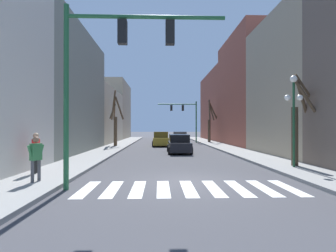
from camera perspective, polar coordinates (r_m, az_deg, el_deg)
ground_plane at (r=10.66m, az=3.83°, el=-12.11°), size 240.00×240.00×0.00m
sidewalk_left at (r=11.63m, az=-26.77°, el=-10.70°), size 2.61×90.00×0.15m
sidewalk_right at (r=12.63m, az=31.72°, el=-9.85°), size 2.61×90.00×0.15m
building_row_left at (r=30.29m, az=-19.46°, el=5.49°), size 6.00×51.58×12.80m
building_row_right at (r=31.06m, az=19.38°, el=6.21°), size 6.00×47.62×12.86m
crosswalk_stripes at (r=9.62m, az=4.48°, el=-13.38°), size 7.65×2.60×0.01m
traffic_signal_near at (r=9.72m, az=-12.36°, el=14.36°), size 5.68×0.28×6.49m
traffic_signal_far at (r=38.10m, az=3.77°, el=2.84°), size 5.65×0.28×5.95m
street_lamp_right_corner at (r=14.95m, az=25.69°, el=4.62°), size 0.95×0.36×4.70m
car_parked_left_far at (r=30.89m, az=-1.56°, el=-2.90°), size 2.01×4.55×1.68m
car_at_intersection at (r=36.77m, az=2.56°, el=-2.55°), size 2.19×4.18×1.58m
car_parked_right_mid at (r=22.58m, az=2.43°, el=-3.98°), size 2.01×4.47×1.57m
pedestrian_on_left_sidewalk at (r=11.02m, az=-26.83°, el=-5.64°), size 0.39×0.69×1.69m
pedestrian_waiting_at_curb at (r=13.02m, az=-26.82°, el=-4.55°), size 0.30×0.77×1.79m
street_tree_right_near at (r=29.78m, az=-11.39°, el=1.21°), size 1.61×3.67×6.19m
street_tree_left_far at (r=36.87m, az=9.19°, el=0.79°), size 1.90×2.83×5.89m
street_tree_left_mid at (r=15.60m, az=26.41°, el=0.65°), size 2.00×1.11×4.91m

